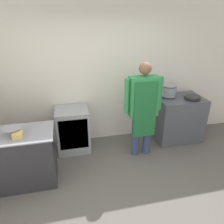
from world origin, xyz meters
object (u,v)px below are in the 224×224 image
Objects in this scene: stock_pot at (169,90)px; fridge_unit at (73,130)px; plastic_tub at (18,135)px; mixing_bowl at (13,131)px; stove at (178,118)px; person_cook at (143,105)px; saute_pan at (192,97)px.

fridge_unit is at bearing -178.76° from stock_pot.
fridge_unit is 1.28m from plastic_tub.
plastic_tub is at bearing -161.24° from stock_pot.
fridge_unit is 2.80× the size of stock_pot.
mixing_bowl is 0.87× the size of stock_pot.
stove is 3.57× the size of mixing_bowl.
fridge_unit is at bearing 159.72° from person_cook.
person_cook is (1.22, -0.45, 0.58)m from fridge_unit.
mixing_bowl is at bearing -170.94° from person_cook.
saute_pan is at bearing -31.74° from stove.
plastic_tub is at bearing -167.79° from person_cook.
person_cook is at bearing 9.06° from mixing_bowl.
saute_pan is (2.35, -0.19, 0.54)m from fridge_unit.
mixing_bowl is (-0.87, -0.79, 0.50)m from fridge_unit.
stove is 3.06× the size of saute_pan.
saute_pan is (3.13, 0.70, 0.05)m from plastic_tub.
stove is 1.11× the size of fridge_unit.
stove is at bearing 21.89° from person_cook.
saute_pan reaches higher than stove.
saute_pan reaches higher than mixing_bowl.
fridge_unit is 1.43m from person_cook.
plastic_tub is (0.09, -0.10, -0.01)m from mixing_bowl.
person_cook is 1.15m from saute_pan.
person_cook reaches higher than stove.
saute_pan is (3.21, 0.59, 0.04)m from mixing_bowl.
person_cook reaches higher than saute_pan.
stove is 3.11× the size of stock_pot.
stove is 3.14m from mixing_bowl.
mixing_bowl is 2.94m from stock_pot.
stove is 0.54m from saute_pan.
saute_pan reaches higher than plastic_tub.
stock_pot is 0.98× the size of saute_pan.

